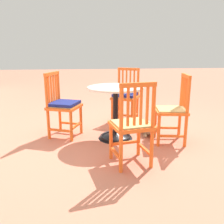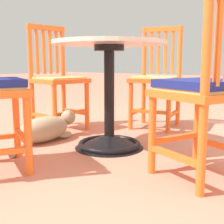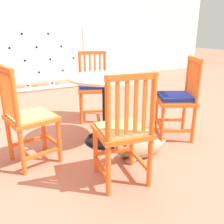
{
  "view_description": "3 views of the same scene",
  "coord_description": "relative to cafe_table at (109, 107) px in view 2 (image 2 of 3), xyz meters",
  "views": [
    {
      "loc": [
        -3.3,
        0.44,
        1.22
      ],
      "look_at": [
        -0.14,
        0.09,
        0.4
      ],
      "focal_mm": 39.21,
      "sensor_mm": 36.0,
      "label": 1
    },
    {
      "loc": [
        1.58,
        1.28,
        0.59
      ],
      "look_at": [
        -0.03,
        0.09,
        0.26
      ],
      "focal_mm": 48.94,
      "sensor_mm": 36.0,
      "label": 2
    },
    {
      "loc": [
        -1.16,
        -2.17,
        1.19
      ],
      "look_at": [
        0.01,
        0.05,
        0.33
      ],
      "focal_mm": 38.58,
      "sensor_mm": 36.0,
      "label": 3
    }
  ],
  "objects": [
    {
      "name": "ground_plane",
      "position": [
        0.07,
        -0.04,
        -0.28
      ],
      "size": [
        24.0,
        24.0,
        0.0
      ],
      "primitive_type": "plane",
      "color": "#C6755B"
    },
    {
      "name": "cafe_table",
      "position": [
        0.0,
        0.0,
        0.0
      ],
      "size": [
        0.76,
        0.76,
        0.73
      ],
      "color": "black",
      "rests_on": "ground_plane"
    },
    {
      "name": "orange_chair_tucked_in",
      "position": [
        -0.81,
        -0.07,
        0.15
      ],
      "size": [
        0.47,
        0.47,
        0.91
      ],
      "color": "orange",
      "rests_on": "ground_plane"
    },
    {
      "name": "orange_chair_at_corner",
      "position": [
        -0.21,
        -0.73,
        0.15
      ],
      "size": [
        0.45,
        0.45,
        0.91
      ],
      "color": "orange",
      "rests_on": "ground_plane"
    },
    {
      "name": "orange_chair_facing_out",
      "position": [
        0.17,
        0.72,
        0.16
      ],
      "size": [
        0.52,
        0.52,
        0.91
      ],
      "color": "orange",
      "rests_on": "ground_plane"
    },
    {
      "name": "tabby_cat",
      "position": [
        0.13,
        -0.48,
        -0.19
      ],
      "size": [
        0.73,
        0.28,
        0.23
      ],
      "color": "#9E896B",
      "rests_on": "ground_plane"
    }
  ]
}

